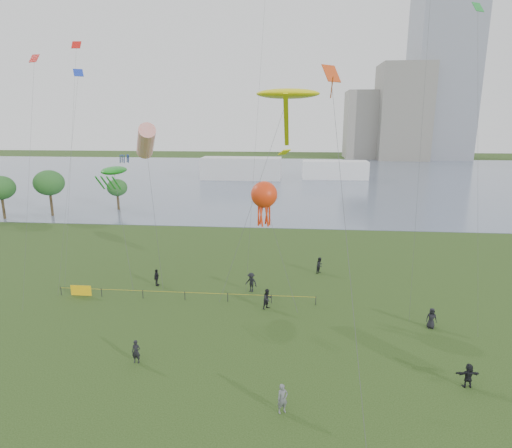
# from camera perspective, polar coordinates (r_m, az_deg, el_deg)

# --- Properties ---
(ground_plane) EXTENTS (400.00, 400.00, 0.00)m
(ground_plane) POSITION_cam_1_polar(r_m,az_deg,el_deg) (28.72, -1.98, -20.67)
(ground_plane) COLOR #1E3510
(lake) EXTENTS (400.00, 120.00, 0.08)m
(lake) POSITION_cam_1_polar(r_m,az_deg,el_deg) (124.58, 3.86, 6.25)
(lake) COLOR slate
(lake) RESTS_ON ground_plane
(tower) EXTENTS (24.00, 24.00, 120.00)m
(tower) POSITION_cam_1_polar(r_m,az_deg,el_deg) (205.06, 24.26, 24.97)
(tower) COLOR gray
(tower) RESTS_ON ground_plane
(building_mid) EXTENTS (20.00, 20.00, 38.00)m
(building_mid) POSITION_cam_1_polar(r_m,az_deg,el_deg) (190.40, 18.90, 13.88)
(building_mid) COLOR slate
(building_mid) RESTS_ON ground_plane
(building_low) EXTENTS (16.00, 18.00, 28.00)m
(building_low) POSITION_cam_1_polar(r_m,az_deg,el_deg) (193.66, 14.25, 12.69)
(building_low) COLOR gray
(building_low) RESTS_ON ground_plane
(pavilion_left) EXTENTS (22.00, 8.00, 6.00)m
(pavilion_left) POSITION_cam_1_polar(r_m,az_deg,el_deg) (120.17, -1.96, 7.43)
(pavilion_left) COLOR silver
(pavilion_left) RESTS_ON ground_plane
(pavilion_right) EXTENTS (18.00, 7.00, 5.00)m
(pavilion_right) POSITION_cam_1_polar(r_m,az_deg,el_deg) (122.74, 10.45, 7.11)
(pavilion_right) COLOR white
(pavilion_right) RESTS_ON ground_plane
(trees) EXTENTS (20.23, 13.05, 7.90)m
(trees) POSITION_cam_1_polar(r_m,az_deg,el_deg) (81.52, -26.32, 4.62)
(trees) COLOR #382B19
(trees) RESTS_ON ground_plane
(fence) EXTENTS (24.07, 0.07, 1.05)m
(fence) POSITION_cam_1_polar(r_m,az_deg,el_deg) (42.40, -17.59, -8.62)
(fence) COLOR black
(fence) RESTS_ON ground_plane
(kite_flyer) EXTENTS (0.77, 0.68, 1.76)m
(kite_flyer) POSITION_cam_1_polar(r_m,az_deg,el_deg) (26.15, 3.55, -22.23)
(kite_flyer) COLOR slate
(kite_flyer) RESTS_ON ground_plane
(spectator_a) EXTENTS (1.12, 1.12, 1.84)m
(spectator_a) POSITION_cam_1_polar(r_m,az_deg,el_deg) (38.09, 1.54, -9.95)
(spectator_a) COLOR black
(spectator_a) RESTS_ON ground_plane
(spectator_b) EXTENTS (1.43, 1.18, 1.92)m
(spectator_b) POSITION_cam_1_polar(r_m,az_deg,el_deg) (41.62, -0.65, -7.77)
(spectator_b) COLOR black
(spectator_b) RESTS_ON ground_plane
(spectator_c) EXTENTS (0.50, 1.04, 1.71)m
(spectator_c) POSITION_cam_1_polar(r_m,az_deg,el_deg) (44.23, -13.11, -6.96)
(spectator_c) COLOR black
(spectator_c) RESTS_ON ground_plane
(spectator_d) EXTENTS (0.85, 0.58, 1.68)m
(spectator_d) POSITION_cam_1_polar(r_m,az_deg,el_deg) (37.57, 22.35, -11.54)
(spectator_d) COLOR black
(spectator_d) RESTS_ON ground_plane
(spectator_e) EXTENTS (1.49, 0.57, 1.58)m
(spectator_e) POSITION_cam_1_polar(r_m,az_deg,el_deg) (31.07, 26.46, -17.63)
(spectator_e) COLOR black
(spectator_e) RESTS_ON ground_plane
(spectator_f) EXTENTS (0.60, 0.39, 1.65)m
(spectator_f) POSITION_cam_1_polar(r_m,az_deg,el_deg) (31.52, -15.69, -16.08)
(spectator_f) COLOR black
(spectator_f) RESTS_ON ground_plane
(spectator_g) EXTENTS (1.04, 1.10, 1.78)m
(spectator_g) POSITION_cam_1_polar(r_m,az_deg,el_deg) (46.98, 8.50, -5.46)
(spectator_g) COLOR black
(spectator_g) RESTS_ON ground_plane
(kite_stingray) EXTENTS (8.69, 10.23, 18.89)m
(kite_stingray) POSITION_cam_1_polar(r_m,az_deg,el_deg) (39.30, 4.26, 16.87)
(kite_stingray) COLOR #3F3F42
(kite_windsock) EXTENTS (4.35, 5.50, 16.00)m
(kite_windsock) POSITION_cam_1_polar(r_m,az_deg,el_deg) (43.76, -14.49, 10.61)
(kite_windsock) COLOR #3F3F42
(kite_creature) EXTENTS (3.60, 5.41, 11.73)m
(kite_creature) POSITION_cam_1_polar(r_m,az_deg,el_deg) (44.68, -18.42, 6.73)
(kite_creature) COLOR #3F3F42
(kite_octopus) EXTENTS (4.47, 5.17, 10.84)m
(kite_octopus) POSITION_cam_1_polar(r_m,az_deg,el_deg) (38.84, 1.09, 3.87)
(kite_octopus) COLOR #3F3F42
(kite_delta) EXTENTS (2.23, 14.64, 19.98)m
(kite_delta) POSITION_cam_1_polar(r_m,az_deg,el_deg) (31.18, 10.22, 17.06)
(kite_delta) COLOR #3F3F42
(small_kites) EXTENTS (39.25, 8.64, 8.61)m
(small_kites) POSITION_cam_1_polar(r_m,az_deg,el_deg) (43.26, -5.84, 24.83)
(small_kites) COLOR red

